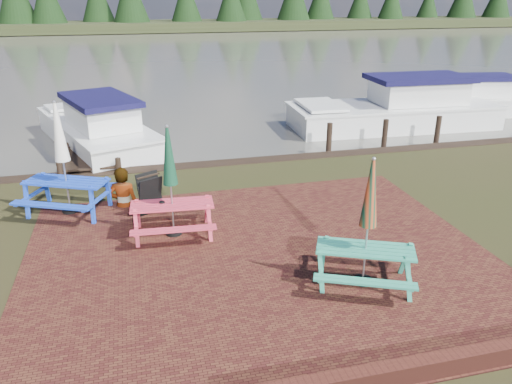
{
  "coord_description": "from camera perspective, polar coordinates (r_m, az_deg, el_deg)",
  "views": [
    {
      "loc": [
        -2.17,
        -7.21,
        4.84
      ],
      "look_at": [
        0.16,
        2.05,
        1.0
      ],
      "focal_mm": 35.0,
      "sensor_mm": 36.0,
      "label": 1
    }
  ],
  "objects": [
    {
      "name": "picnic_table_blue",
      "position": [
        12.27,
        -20.96,
        1.76
      ],
      "size": [
        2.42,
        2.32,
        2.62
      ],
      "rotation": [
        0.0,
        0.0,
        -0.44
      ],
      "color": "blue",
      "rests_on": "ground"
    },
    {
      "name": "water",
      "position": [
        44.53,
        -11.67,
        15.23
      ],
      "size": [
        120.0,
        60.0,
        0.02
      ],
      "primitive_type": "cube",
      "color": "#4B4840",
      "rests_on": "ground"
    },
    {
      "name": "boat_far",
      "position": [
        24.1,
        22.98,
        9.47
      ],
      "size": [
        6.21,
        3.06,
        1.85
      ],
      "rotation": [
        0.0,
        0.0,
        1.4
      ],
      "color": "silver",
      "rests_on": "ground"
    },
    {
      "name": "paving",
      "position": [
        9.77,
        0.61,
        -7.72
      ],
      "size": [
        9.0,
        7.5,
        0.02
      ],
      "primitive_type": "cube",
      "color": "#391412",
      "rests_on": "ground"
    },
    {
      "name": "picnic_table_red",
      "position": [
        10.53,
        -9.61,
        -0.77
      ],
      "size": [
        1.82,
        1.64,
        2.38
      ],
      "rotation": [
        0.0,
        0.0,
        -0.07
      ],
      "color": "#CE344A",
      "rests_on": "ground"
    },
    {
      "name": "jetty",
      "position": [
        19.13,
        -17.77,
        6.55
      ],
      "size": [
        1.76,
        9.08,
        1.0
      ],
      "color": "black",
      "rests_on": "ground"
    },
    {
      "name": "far_treeline",
      "position": [
        73.26,
        -13.25,
        20.14
      ],
      "size": [
        120.0,
        10.0,
        8.1
      ],
      "color": "black",
      "rests_on": "ground"
    },
    {
      "name": "brick_wall",
      "position": [
        7.98,
        23.19,
        -16.17
      ],
      "size": [
        6.21,
        1.79,
        0.3
      ],
      "color": "#4C1E16",
      "rests_on": "ground"
    },
    {
      "name": "chalkboard",
      "position": [
        11.83,
        -12.03,
        -0.21
      ],
      "size": [
        0.62,
        0.79,
        0.93
      ],
      "rotation": [
        0.0,
        0.0,
        0.49
      ],
      "color": "black",
      "rests_on": "ground"
    },
    {
      "name": "boat_jetty",
      "position": [
        18.22,
        -17.68,
        6.79
      ],
      "size": [
        4.61,
        7.41,
        2.03
      ],
      "rotation": [
        0.0,
        0.0,
        0.34
      ],
      "color": "silver",
      "rests_on": "ground"
    },
    {
      "name": "picnic_table_teal",
      "position": [
        8.86,
        12.48,
        -5.66
      ],
      "size": [
        2.15,
        2.06,
        2.34
      ],
      "rotation": [
        0.0,
        0.0,
        -0.43
      ],
      "color": "teal",
      "rests_on": "ground"
    },
    {
      "name": "ground",
      "position": [
        8.95,
        2.26,
        -10.84
      ],
      "size": [
        120.0,
        120.0,
        0.0
      ],
      "primitive_type": "plane",
      "color": "black",
      "rests_on": "ground"
    },
    {
      "name": "person",
      "position": [
        12.2,
        -15.27,
        2.65
      ],
      "size": [
        0.8,
        0.61,
        1.96
      ],
      "primitive_type": "imported",
      "rotation": [
        0.0,
        0.0,
        2.93
      ],
      "color": "gray",
      "rests_on": "ground"
    },
    {
      "name": "boat_near",
      "position": [
        20.76,
        15.89,
        8.89
      ],
      "size": [
        8.27,
        3.15,
        2.21
      ],
      "rotation": [
        0.0,
        0.0,
        1.53
      ],
      "color": "silver",
      "rests_on": "ground"
    }
  ]
}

